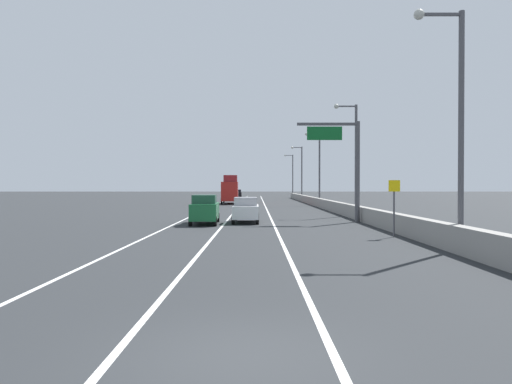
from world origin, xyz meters
name	(u,v)px	position (x,y,z in m)	size (l,w,h in m)	color
ground_plane	(253,204)	(0.00, 64.00, 0.00)	(320.00, 320.00, 0.00)	#26282B
lane_stripe_left	(211,206)	(-5.50, 55.00, 0.00)	(0.16, 130.00, 0.00)	silver
lane_stripe_center	(238,206)	(-2.00, 55.00, 0.00)	(0.16, 130.00, 0.00)	silver
lane_stripe_right	(265,206)	(1.50, 55.00, 0.00)	(0.16, 130.00, 0.00)	silver
jersey_barrier_right	(337,207)	(8.42, 40.00, 0.55)	(0.60, 120.00, 1.10)	gray
overhead_sign_gantry	(347,159)	(7.08, 27.93, 4.73)	(4.68, 0.36, 7.50)	#47474C
speed_advisory_sign	(393,204)	(7.52, 17.49, 1.76)	(0.60, 0.11, 3.00)	#4C4C51
lamp_post_right_near	(454,112)	(8.66, 12.62, 5.81)	(2.14, 0.44, 10.13)	#4C4C51
lamp_post_right_second	(352,152)	(9.08, 35.64, 5.81)	(2.14, 0.44, 10.13)	#4C4C51
lamp_post_right_third	(317,164)	(8.84, 58.66, 5.81)	(2.14, 0.44, 10.13)	#4C4C51
lamp_post_right_fourth	(300,169)	(8.60, 81.69, 5.81)	(2.14, 0.44, 10.13)	#4C4C51
lamp_post_right_fifth	(291,173)	(8.68, 104.71, 5.81)	(2.14, 0.44, 10.13)	#4C4C51
car_black_0	(236,194)	(-3.66, 92.62, 0.98)	(1.93, 4.73, 1.96)	black
car_green_1	(204,210)	(-3.35, 26.07, 1.03)	(2.01, 4.74, 2.07)	#196033
car_white_2	(245,210)	(-0.48, 27.48, 0.93)	(1.93, 4.58, 1.87)	white
box_truck	(229,190)	(-3.70, 65.25, 2.01)	(2.72, 9.56, 4.39)	#A51E19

